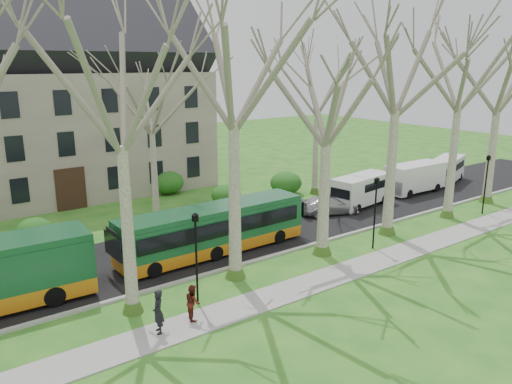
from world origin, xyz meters
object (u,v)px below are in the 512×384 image
(sedan, at_px, (329,205))
(van_c, at_px, (447,170))
(pedestrian_b, at_px, (193,302))
(van_a, at_px, (361,191))
(pedestrian_a, at_px, (158,312))
(van_b, at_px, (415,178))
(bus_follow, at_px, (214,229))

(sedan, relative_size, van_c, 0.86)
(sedan, relative_size, pedestrian_b, 2.88)
(van_a, height_order, pedestrian_a, van_a)
(van_c, xyz_separation_m, pedestrian_a, (-33.17, -8.69, -0.22))
(sedan, xyz_separation_m, pedestrian_a, (-17.35, -7.89, 0.28))
(van_b, bearing_deg, sedan, -177.75)
(bus_follow, relative_size, van_a, 2.09)
(van_b, bearing_deg, van_a, -177.66)
(van_a, bearing_deg, pedestrian_b, -166.43)
(van_c, bearing_deg, bus_follow, 165.69)
(pedestrian_a, height_order, pedestrian_b, pedestrian_a)
(sedan, bearing_deg, pedestrian_a, 133.58)
(van_c, distance_m, pedestrian_b, 32.61)
(van_c, height_order, pedestrian_b, van_c)
(bus_follow, bearing_deg, van_c, 4.22)
(bus_follow, height_order, sedan, bus_follow)
(van_a, distance_m, van_c, 12.43)
(van_a, bearing_deg, sedan, 172.23)
(sedan, height_order, pedestrian_b, pedestrian_b)
(van_b, bearing_deg, pedestrian_b, -161.76)
(bus_follow, xyz_separation_m, van_c, (26.67, 2.41, -0.28))
(van_a, xyz_separation_m, van_b, (6.76, 0.13, 0.05))
(bus_follow, bearing_deg, van_b, 3.92)
(bus_follow, height_order, van_b, bus_follow)
(bus_follow, height_order, van_c, bus_follow)
(pedestrian_b, bearing_deg, van_b, -58.81)
(pedestrian_a, bearing_deg, van_c, 118.98)
(van_a, xyz_separation_m, van_c, (12.40, 0.75, -0.05))
(bus_follow, xyz_separation_m, pedestrian_b, (-4.81, -6.10, -0.65))
(bus_follow, xyz_separation_m, van_a, (14.26, 1.66, -0.23))
(van_c, bearing_deg, van_a, 163.97)
(van_a, distance_m, van_b, 6.76)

